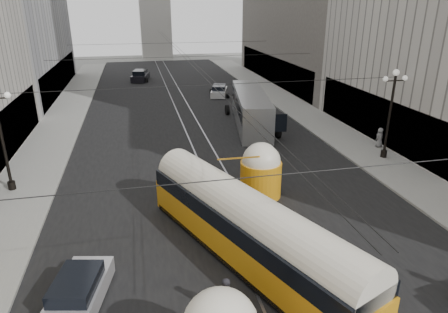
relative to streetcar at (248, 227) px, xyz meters
name	(u,v)px	position (x,y,z in m)	size (l,w,h in m)	color
road	(187,117)	(0.50, 24.19, -1.63)	(20.00, 85.00, 0.02)	black
sidewalk_left	(66,114)	(-11.50, 27.69, -1.56)	(4.00, 72.00, 0.15)	gray
sidewalk_right	(287,102)	(12.50, 27.69, -1.56)	(4.00, 72.00, 0.15)	gray
rail_left	(180,118)	(-0.25, 24.19, -1.63)	(0.12, 85.00, 0.04)	gray
rail_right	(195,117)	(1.25, 24.19, -1.63)	(0.12, 85.00, 0.04)	gray
lamppost_left_mid	(1,133)	(-12.10, 9.69, 2.11)	(1.86, 0.44, 6.37)	black
lamppost_right_mid	(391,109)	(13.10, 9.69, 2.11)	(1.86, 0.44, 6.37)	black
catenary	(188,59)	(0.62, 23.18, 4.25)	(25.00, 72.00, 0.23)	black
streetcar	(248,227)	(0.00, 0.00, 0.00)	(7.33, 14.26, 3.34)	orange
city_bus	(251,107)	(5.91, 20.11, 0.07)	(4.62, 12.57, 3.11)	#9B9EA0
sedan_silver	(78,293)	(-7.00, -1.53, -1.05)	(2.53, 4.36, 1.29)	#A0A0A4
sedan_white_far	(219,91)	(5.64, 33.06, -1.03)	(2.84, 4.50, 1.32)	silver
sedan_dark_far	(140,76)	(-3.56, 45.65, -0.93)	(2.92, 5.18, 1.54)	black
pedestrian_crossing_a	(227,298)	(-1.67, -3.31, -0.77)	(0.63, 0.41, 1.72)	black
pedestrian_sidewalk_right	(380,138)	(13.98, 11.71, -0.71)	(0.76, 0.46, 1.55)	slate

